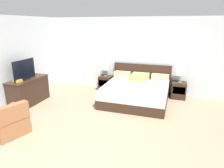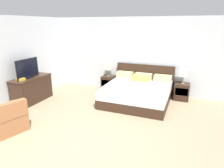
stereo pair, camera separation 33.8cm
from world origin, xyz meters
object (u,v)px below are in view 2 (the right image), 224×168
object	(u,v)px
dresser	(32,89)
armchair_by_window	(8,120)
tv	(28,69)
table_lamp_left	(108,67)
book_red_cover	(20,80)
nightstand_right	(182,92)
bed	(137,92)
table_lamp_right	(184,73)
nightstand_left	(109,83)
book_blue_cover	(21,79)

from	to	relation	value
dresser	armchair_by_window	size ratio (longest dim) A/B	1.52
tv	table_lamp_left	bearing A→B (deg)	47.41
book_red_cover	nightstand_right	bearing A→B (deg)	27.49
book_red_cover	tv	bearing A→B (deg)	88.40
bed	table_lamp_right	size ratio (longest dim) A/B	4.20
table_lamp_right	nightstand_left	bearing A→B (deg)	-179.97
table_lamp_left	dresser	distance (m)	2.68
table_lamp_left	dresser	world-z (taller)	table_lamp_left
nightstand_right	tv	size ratio (longest dim) A/B	0.64
dresser	book_blue_cover	distance (m)	0.58
book_red_cover	table_lamp_right	bearing A→B (deg)	27.51
table_lamp_left	dresser	bearing A→B (deg)	-133.76
armchair_by_window	book_red_cover	bearing A→B (deg)	123.73
dresser	book_red_cover	distance (m)	0.56
bed	book_blue_cover	xyz separation A→B (m)	(-3.10, -1.58, 0.53)
dresser	table_lamp_left	bearing A→B (deg)	46.24
book_red_cover	book_blue_cover	distance (m)	0.04
nightstand_left	nightstand_right	distance (m)	2.57
bed	book_red_cover	world-z (taller)	bed
tv	armchair_by_window	size ratio (longest dim) A/B	0.98
table_lamp_left	tv	distance (m)	2.69
nightstand_right	book_red_cover	distance (m)	4.98
nightstand_left	armchair_by_window	size ratio (longest dim) A/B	0.63
table_lamp_right	tv	size ratio (longest dim) A/B	0.56
dresser	tv	distance (m)	0.67
armchair_by_window	bed	bearing A→B (deg)	51.76
bed	book_blue_cover	distance (m)	3.52
table_lamp_left	bed	bearing A→B (deg)	-28.78
bed	table_lamp_right	bearing A→B (deg)	28.76
nightstand_left	table_lamp_left	world-z (taller)	table_lamp_left
nightstand_left	table_lamp_right	world-z (taller)	table_lamp_right
tv	book_red_cover	size ratio (longest dim) A/B	3.58
nightstand_right	table_lamp_left	xyz separation A→B (m)	(-2.57, 0.00, 0.62)
table_lamp_left	tv	world-z (taller)	tv
tv	armchair_by_window	distance (m)	1.97
dresser	nightstand_left	bearing A→B (deg)	46.22
tv	book_blue_cover	size ratio (longest dim) A/B	4.44
bed	book_red_cover	xyz separation A→B (m)	(-3.11, -1.58, 0.50)
tv	book_blue_cover	bearing A→B (deg)	-89.00
nightstand_right	table_lamp_right	xyz separation A→B (m)	(0.00, 0.00, 0.62)
table_lamp_right	book_red_cover	xyz separation A→B (m)	(-4.40, -2.29, -0.09)
nightstand_left	book_blue_cover	size ratio (longest dim) A/B	2.85
table_lamp_left	table_lamp_right	xyz separation A→B (m)	(2.57, 0.00, 0.00)
bed	tv	bearing A→B (deg)	-157.68
book_blue_cover	dresser	bearing A→B (deg)	91.18
table_lamp_right	tv	xyz separation A→B (m)	(-4.39, -1.98, 0.18)
book_red_cover	book_blue_cover	size ratio (longest dim) A/B	1.24
table_lamp_left	book_red_cover	bearing A→B (deg)	-128.60
nightstand_left	nightstand_right	world-z (taller)	same
bed	nightstand_right	distance (m)	1.46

